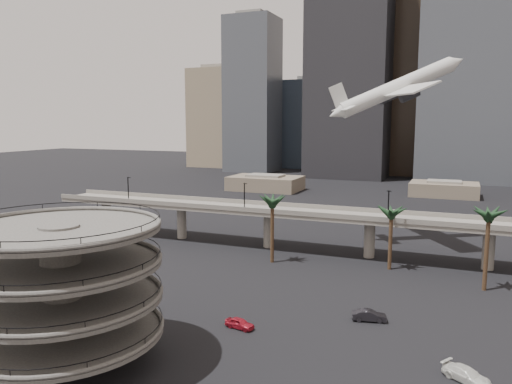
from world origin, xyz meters
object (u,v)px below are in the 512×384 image
at_px(parking_ramp, 62,282).
at_px(overpass, 317,218).
at_px(car_a, 240,323).
at_px(car_b, 369,316).
at_px(airborne_jet, 397,88).
at_px(car_c, 467,375).

distance_m(parking_ramp, overpass, 60.46).
bearing_deg(overpass, car_a, -88.48).
height_order(overpass, car_b, overpass).
xyz_separation_m(overpass, airborne_jet, (13.33, 15.39, 27.38)).
bearing_deg(car_b, car_a, 106.74).
relative_size(car_a, car_b, 0.86).
bearing_deg(car_c, airborne_jet, 46.48).
distance_m(airborne_jet, car_a, 68.03).
xyz_separation_m(parking_ramp, car_a, (14.12, 16.76, -9.14)).
bearing_deg(parking_ramp, car_b, 41.02).
xyz_separation_m(airborne_jet, car_b, (3.44, -48.49, -33.93)).
bearing_deg(overpass, car_c, -57.36).
height_order(car_a, car_b, car_b).
xyz_separation_m(parking_ramp, car_b, (29.76, 25.89, -9.05)).
distance_m(car_a, car_b, 18.12).
xyz_separation_m(car_a, car_c, (28.07, -3.33, 0.06)).
height_order(overpass, car_c, overpass).
relative_size(overpass, car_c, 24.73).
xyz_separation_m(parking_ramp, car_c, (42.19, 13.42, -9.07)).
xyz_separation_m(parking_ramp, overpass, (13.00, 59.00, -2.50)).
bearing_deg(airborne_jet, car_c, -107.72).
bearing_deg(car_a, parking_ramp, 149.32).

